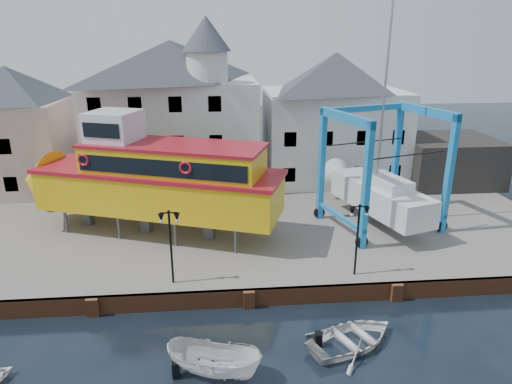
{
  "coord_description": "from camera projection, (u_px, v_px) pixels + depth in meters",
  "views": [
    {
      "loc": [
        -1.47,
        -20.72,
        13.74
      ],
      "look_at": [
        1.0,
        7.0,
        4.0
      ],
      "focal_mm": 32.0,
      "sensor_mm": 36.0,
      "label": 1
    }
  ],
  "objects": [
    {
      "name": "ground",
      "position": [
        249.0,
        307.0,
        24.14
      ],
      "size": [
        140.0,
        140.0,
        0.0
      ],
      "primitive_type": "plane",
      "color": "black",
      "rests_on": "ground"
    },
    {
      "name": "hardstanding",
      "position": [
        238.0,
        219.0,
        34.32
      ],
      "size": [
        44.0,
        22.0,
        1.0
      ],
      "primitive_type": "cube",
      "color": "#655E5A",
      "rests_on": "ground"
    },
    {
      "name": "quay_wall",
      "position": [
        249.0,
        298.0,
        24.07
      ],
      "size": [
        44.0,
        0.47,
        1.0
      ],
      "color": "brown",
      "rests_on": "ground"
    },
    {
      "name": "building_pink",
      "position": [
        15.0,
        130.0,
        37.52
      ],
      "size": [
        8.0,
        7.0,
        10.3
      ],
      "color": "tan",
      "rests_on": "hardstanding"
    },
    {
      "name": "building_white_main",
      "position": [
        175.0,
        113.0,
        38.6
      ],
      "size": [
        14.0,
        8.3,
        14.0
      ],
      "color": "silver",
      "rests_on": "hardstanding"
    },
    {
      "name": "building_white_right",
      "position": [
        333.0,
        118.0,
        40.58
      ],
      "size": [
        12.0,
        8.0,
        11.2
      ],
      "color": "silver",
      "rests_on": "hardstanding"
    },
    {
      "name": "shed_dark",
      "position": [
        446.0,
        160.0,
        40.73
      ],
      "size": [
        8.0,
        7.0,
        4.0
      ],
      "primitive_type": "cube",
      "color": "black",
      "rests_on": "hardstanding"
    },
    {
      "name": "lamp_post_left",
      "position": [
        170.0,
        229.0,
        23.56
      ],
      "size": [
        1.12,
        0.32,
        4.2
      ],
      "color": "black",
      "rests_on": "hardstanding"
    },
    {
      "name": "lamp_post_right",
      "position": [
        359.0,
        222.0,
        24.39
      ],
      "size": [
        1.12,
        0.32,
        4.2
      ],
      "color": "black",
      "rests_on": "hardstanding"
    },
    {
      "name": "tour_boat",
      "position": [
        143.0,
        178.0,
        29.75
      ],
      "size": [
        18.9,
        10.42,
        8.06
      ],
      "rotation": [
        0.0,
        0.0,
        -0.35
      ],
      "color": "#59595E",
      "rests_on": "hardstanding"
    },
    {
      "name": "travel_lift",
      "position": [
        373.0,
        186.0,
        32.02
      ],
      "size": [
        8.54,
        10.54,
        15.45
      ],
      "rotation": [
        0.0,
        0.0,
        0.3
      ],
      "color": "#116BAB",
      "rests_on": "hardstanding"
    },
    {
      "name": "motorboat_a",
      "position": [
        215.0,
        375.0,
        19.38
      ],
      "size": [
        4.51,
        2.97,
        1.63
      ],
      "primitive_type": "imported",
      "rotation": [
        0.0,
        0.0,
        1.21
      ],
      "color": "silver",
      "rests_on": "ground"
    },
    {
      "name": "motorboat_b",
      "position": [
        352.0,
        345.0,
        21.24
      ],
      "size": [
        5.48,
        4.82,
        0.94
      ],
      "primitive_type": "imported",
      "rotation": [
        0.0,
        0.0,
        1.99
      ],
      "color": "silver",
      "rests_on": "ground"
    }
  ]
}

